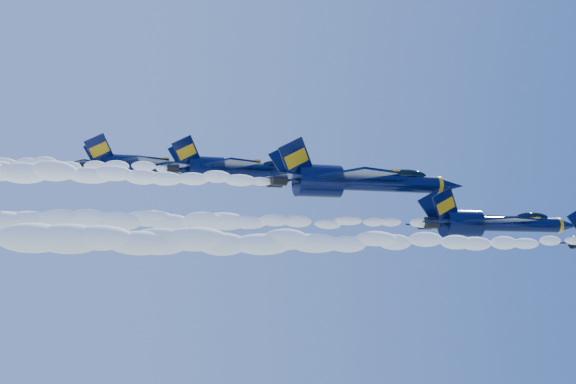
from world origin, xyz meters
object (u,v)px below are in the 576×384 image
object	(u,v)px
jet_fourth	(238,170)
jet_fifth	(153,167)
jet_second	(493,223)
jet_third	(357,181)

from	to	relation	value
jet_fourth	jet_fifth	distance (m)	12.73
jet_fourth	jet_fifth	world-z (taller)	jet_fifth
jet_second	jet_fourth	world-z (taller)	jet_fourth
jet_second	jet_fifth	distance (m)	39.16
jet_third	jet_fifth	world-z (taller)	jet_fifth
jet_third	jet_fourth	world-z (taller)	jet_fourth
jet_second	jet_fifth	size ratio (longest dim) A/B	0.91
jet_third	jet_second	bearing A→B (deg)	-9.11
jet_second	jet_fifth	world-z (taller)	jet_fifth
jet_second	jet_fourth	bearing A→B (deg)	147.89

